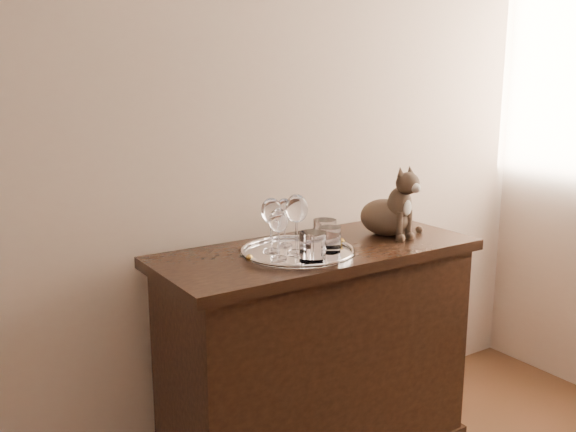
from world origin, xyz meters
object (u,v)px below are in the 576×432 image
object	(u,v)px
tumbler_c	(325,232)
wine_glass_b	(285,222)
wine_glass_a	(271,225)
tray	(298,253)
wine_glass_d	(297,224)
cat	(386,199)
tumbler_a	(330,240)
wine_glass_c	(279,234)
tumbler_b	(313,247)
sideboard	(316,356)

from	to	relation	value
tumbler_c	wine_glass_b	bearing A→B (deg)	150.96
wine_glass_a	tray	bearing A→B (deg)	-39.21
wine_glass_d	cat	size ratio (longest dim) A/B	0.74
tumbler_a	cat	size ratio (longest dim) A/B	0.32
wine_glass_c	tumbler_b	world-z (taller)	wine_glass_c
wine_glass_d	tumbler_b	xyz separation A→B (m)	(-0.01, -0.11, -0.05)
cat	tumbler_b	bearing A→B (deg)	-164.58
tray	wine_glass_a	distance (m)	0.14
tray	wine_glass_a	xyz separation A→B (m)	(-0.07, 0.06, 0.10)
tray	wine_glass_d	xyz separation A→B (m)	(-0.01, -0.01, 0.11)
tumbler_c	cat	xyz separation A→B (m)	(0.31, 0.02, 0.09)
wine_glass_d	cat	world-z (taller)	cat
wine_glass_c	tumbler_b	distance (m)	0.12
cat	wine_glass_a	bearing A→B (deg)	174.31
wine_glass_a	tumbler_a	bearing A→B (deg)	-35.66
wine_glass_a	cat	xyz separation A→B (m)	(0.52, -0.01, 0.04)
tray	tumbler_c	size ratio (longest dim) A/B	4.24
tray	tumbler_c	distance (m)	0.15
tumbler_c	wine_glass_d	bearing A→B (deg)	-166.84
tumbler_b	tumbler_c	bearing A→B (deg)	42.81
sideboard	tumbler_c	bearing A→B (deg)	-13.29
wine_glass_c	wine_glass_d	bearing A→B (deg)	14.70
wine_glass_d	tray	bearing A→B (deg)	39.84
sideboard	wine_glass_a	bearing A→B (deg)	170.92
sideboard	cat	bearing A→B (deg)	2.50
wine_glass_c	tumbler_a	world-z (taller)	wine_glass_c
tumbler_a	wine_glass_a	bearing A→B (deg)	144.34
wine_glass_d	wine_glass_a	bearing A→B (deg)	130.61
tumbler_a	tumbler_b	world-z (taller)	tumbler_b
tumbler_a	tumbler_b	size ratio (longest dim) A/B	0.89
tumbler_c	cat	bearing A→B (deg)	3.87
tray	cat	distance (m)	0.47
wine_glass_b	tumbler_c	distance (m)	0.15
cat	tumbler_a	bearing A→B (deg)	-167.56
tumbler_a	tumbler_c	size ratio (longest dim) A/B	0.94
sideboard	tumbler_b	xyz separation A→B (m)	(-0.13, -0.15, 0.48)
cat	wine_glass_d	bearing A→B (deg)	-177.27
wine_glass_c	tumbler_c	size ratio (longest dim) A/B	1.84
sideboard	tumbler_a	distance (m)	0.49
tray	wine_glass_b	xyz separation A→B (m)	(0.01, 0.09, 0.09)
tray	tumbler_c	xyz separation A→B (m)	(0.13, 0.02, 0.05)
wine_glass_b	wine_glass_c	world-z (taller)	wine_glass_b
sideboard	wine_glass_d	distance (m)	0.55
tray	tumbler_b	world-z (taller)	tumbler_b
tumbler_a	cat	bearing A→B (deg)	16.60
wine_glass_d	tumbler_c	size ratio (longest dim) A/B	2.21
wine_glass_c	tumbler_c	bearing A→B (deg)	13.74
sideboard	tray	bearing A→B (deg)	-164.37
tumbler_c	wine_glass_a	bearing A→B (deg)	170.37
tumbler_b	wine_glass_a	bearing A→B (deg)	105.12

